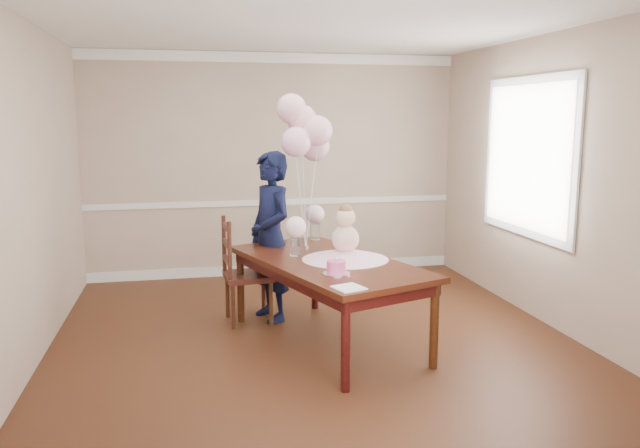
{
  "coord_description": "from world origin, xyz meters",
  "views": [
    {
      "loc": [
        -1.03,
        -5.06,
        1.94
      ],
      "look_at": [
        0.04,
        -0.01,
        1.05
      ],
      "focal_mm": 35.0,
      "sensor_mm": 36.0,
      "label": 1
    }
  ],
  "objects_px": {
    "dining_chair_seat": "(248,276)",
    "woman": "(271,237)",
    "dining_table_top": "(328,263)",
    "birthday_cake": "(336,267)"
  },
  "relations": [
    {
      "from": "dining_chair_seat",
      "to": "woman",
      "type": "distance_m",
      "value": 0.43
    },
    {
      "from": "dining_table_top",
      "to": "woman",
      "type": "bearing_deg",
      "value": 97.85
    },
    {
      "from": "dining_table_top",
      "to": "birthday_cake",
      "type": "distance_m",
      "value": 0.49
    },
    {
      "from": "dining_table_top",
      "to": "dining_chair_seat",
      "type": "bearing_deg",
      "value": 111.27
    },
    {
      "from": "dining_chair_seat",
      "to": "woman",
      "type": "height_order",
      "value": "woman"
    },
    {
      "from": "birthday_cake",
      "to": "woman",
      "type": "distance_m",
      "value": 1.28
    },
    {
      "from": "dining_chair_seat",
      "to": "birthday_cake",
      "type": "bearing_deg",
      "value": -69.16
    },
    {
      "from": "dining_table_top",
      "to": "dining_chair_seat",
      "type": "xyz_separation_m",
      "value": [
        -0.61,
        0.71,
        -0.27
      ]
    },
    {
      "from": "dining_table_top",
      "to": "dining_chair_seat",
      "type": "relative_size",
      "value": 4.5
    },
    {
      "from": "dining_table_top",
      "to": "birthday_cake",
      "type": "height_order",
      "value": "birthday_cake"
    }
  ]
}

